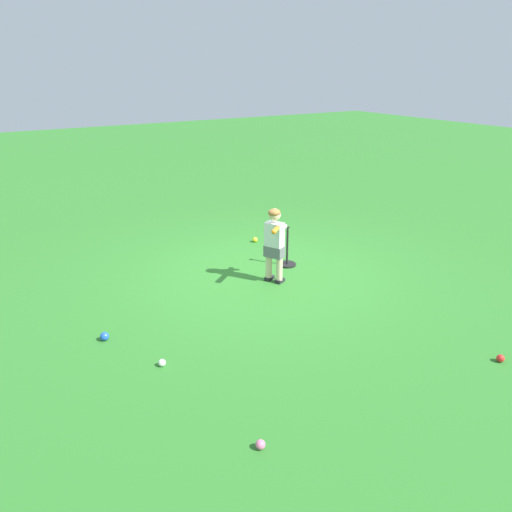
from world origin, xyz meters
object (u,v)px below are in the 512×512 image
(play_ball_center_lawn, at_px, (260,445))
(play_ball_behind_batter, at_px, (255,240))
(batting_tee, at_px, (287,259))
(play_ball_far_left, at_px, (162,363))
(play_ball_midfield, at_px, (105,336))
(play_ball_by_bucket, at_px, (500,358))
(child_batter, at_px, (275,239))

(play_ball_center_lawn, height_order, play_ball_behind_batter, play_ball_behind_batter)
(play_ball_behind_batter, xyz_separation_m, batting_tee, (-1.19, 0.15, 0.06))
(play_ball_far_left, bearing_deg, play_ball_midfield, 22.89)
(play_ball_far_left, height_order, batting_tee, batting_tee)
(play_ball_far_left, bearing_deg, play_ball_by_bucket, -120.43)
(play_ball_midfield, height_order, play_ball_behind_batter, play_ball_midfield)
(play_ball_behind_batter, relative_size, batting_tee, 0.14)
(play_ball_center_lawn, height_order, play_ball_by_bucket, same)
(play_ball_far_left, distance_m, play_ball_behind_batter, 4.01)
(play_ball_center_lawn, relative_size, play_ball_by_bucket, 0.99)
(child_batter, bearing_deg, batting_tee, -50.93)
(play_ball_center_lawn, xyz_separation_m, play_ball_by_bucket, (-0.23, -2.82, 0.00))
(play_ball_by_bucket, height_order, play_ball_behind_batter, play_ball_behind_batter)
(play_ball_behind_batter, height_order, batting_tee, batting_tee)
(play_ball_by_bucket, relative_size, play_ball_behind_batter, 0.93)
(child_batter, height_order, play_ball_by_bucket, child_batter)
(child_batter, xyz_separation_m, play_ball_by_bucket, (-2.99, -0.86, -0.61))
(play_ball_behind_batter, bearing_deg, play_ball_center_lawn, 148.86)
(play_ball_center_lawn, bearing_deg, play_ball_far_left, 8.14)
(child_batter, relative_size, play_ball_behind_batter, 12.07)
(play_ball_center_lawn, relative_size, play_ball_behind_batter, 0.92)
(play_ball_midfield, distance_m, play_ball_behind_batter, 3.77)
(child_batter, distance_m, play_ball_by_bucket, 3.17)
(batting_tee, bearing_deg, play_ball_far_left, 120.93)
(play_ball_far_left, relative_size, play_ball_behind_batter, 0.87)
(play_ball_center_lawn, distance_m, play_ball_behind_batter, 5.10)
(child_batter, height_order, play_ball_midfield, child_batter)
(play_ball_far_left, relative_size, play_ball_midfield, 0.78)
(play_ball_by_bucket, bearing_deg, play_ball_center_lawn, 85.26)
(child_batter, relative_size, play_ball_far_left, 13.92)
(play_ball_by_bucket, bearing_deg, play_ball_midfield, 52.34)
(play_ball_center_lawn, distance_m, batting_tee, 4.03)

